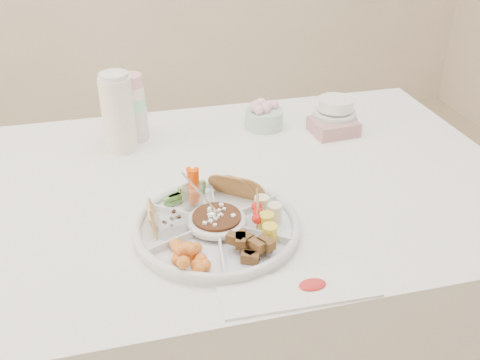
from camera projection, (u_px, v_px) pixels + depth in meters
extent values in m
cube|color=white|center=(237.00, 286.00, 1.64)|extent=(1.52, 1.02, 0.76)
cylinder|color=white|center=(217.00, 224.00, 1.23)|extent=(0.50, 0.50, 0.04)
cylinder|color=black|center=(217.00, 221.00, 1.23)|extent=(0.15, 0.15, 0.04)
cylinder|color=white|center=(133.00, 106.00, 1.61)|extent=(0.09, 0.09, 0.22)
cylinder|color=#EDEBCE|center=(118.00, 112.00, 1.54)|extent=(0.10, 0.10, 0.24)
cylinder|color=#87B9A1|center=(264.00, 114.00, 1.70)|extent=(0.14, 0.14, 0.09)
cube|color=#B27B7E|center=(333.00, 126.00, 1.68)|extent=(0.14, 0.13, 0.04)
cylinder|color=yellow|center=(335.00, 114.00, 1.70)|extent=(0.20, 0.20, 0.10)
cube|color=white|center=(298.00, 289.00, 1.07)|extent=(0.32, 0.12, 0.01)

